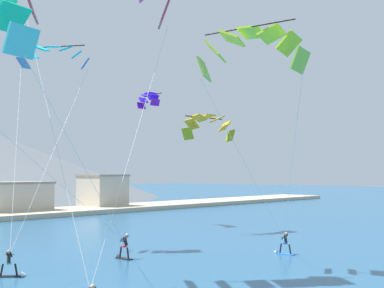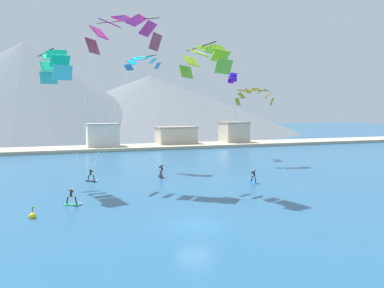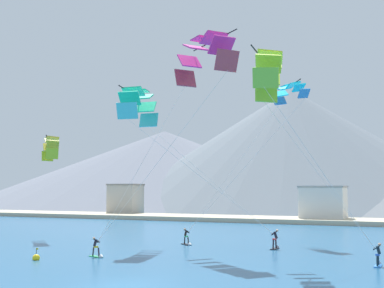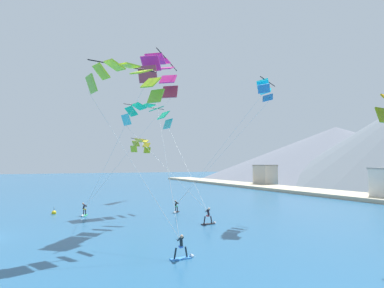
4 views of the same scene
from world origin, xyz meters
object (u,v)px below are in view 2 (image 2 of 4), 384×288
kitesurfer_near_trail (253,178)px  parafoil_kite_mid_center (123,31)px  kitesurfer_far_left (93,178)px  race_marker_buoy (33,216)px  kitesurfer_mid_center (74,200)px  kitesurfer_near_lead (161,173)px  parafoil_kite_near_lead (55,64)px  parafoil_kite_far_left (142,62)px  parafoil_kite_distant_low_drift (254,95)px  parafoil_kite_distant_mid_solo (233,77)px  parafoil_kite_near_trail (205,58)px

kitesurfer_near_trail → parafoil_kite_mid_center: (-14.45, 3.45, 16.74)m
kitesurfer_far_left → race_marker_buoy: kitesurfer_far_left is taller
race_marker_buoy → kitesurfer_mid_center: bearing=44.6°
kitesurfer_near_trail → kitesurfer_far_left: 19.05m
kitesurfer_near_lead → kitesurfer_mid_center: size_ratio=1.04×
parafoil_kite_near_lead → race_marker_buoy: (-1.94, -11.58, -13.27)m
kitesurfer_far_left → parafoil_kite_far_left: 18.79m
kitesurfer_near_trail → race_marker_buoy: bearing=-162.8°
kitesurfer_near_lead → parafoil_kite_distant_low_drift: parafoil_kite_distant_low_drift is taller
kitesurfer_mid_center → race_marker_buoy: size_ratio=1.72×
parafoil_kite_mid_center → parafoil_kite_distant_low_drift: (22.09, 10.15, -6.29)m
kitesurfer_near_lead → parafoil_kite_distant_mid_solo: parafoil_kite_distant_mid_solo is taller
parafoil_kite_near_lead → parafoil_kite_distant_mid_solo: size_ratio=3.37×
kitesurfer_near_trail → parafoil_kite_near_trail: parafoil_kite_near_trail is taller
kitesurfer_near_trail → parafoil_kite_distant_low_drift: size_ratio=0.29×
kitesurfer_near_lead → parafoil_kite_mid_center: parafoil_kite_mid_center is taller
kitesurfer_mid_center → parafoil_kite_near_trail: (13.33, 1.85, 13.37)m
race_marker_buoy → parafoil_kite_far_left: bearing=58.5°
parafoil_kite_near_trail → parafoil_kite_distant_low_drift: 21.75m
kitesurfer_near_lead → parafoil_kite_far_left: parafoil_kite_far_left is taller
kitesurfer_near_lead → parafoil_kite_distant_low_drift: size_ratio=0.30×
parafoil_kite_far_left → kitesurfer_mid_center: bearing=-118.7°
race_marker_buoy → parafoil_kite_mid_center: bearing=49.7°
kitesurfer_far_left → parafoil_kite_distant_mid_solo: (26.52, 16.71, 14.21)m
parafoil_kite_mid_center → kitesurfer_mid_center: bearing=-127.9°
parafoil_kite_far_left → parafoil_kite_distant_low_drift: size_ratio=2.48×
kitesurfer_mid_center → parafoil_kite_mid_center: 19.30m
parafoil_kite_far_left → kitesurfer_far_left: bearing=-134.1°
kitesurfer_near_lead → parafoil_kite_distant_mid_solo: size_ratio=0.44×
kitesurfer_near_lead → parafoil_kite_mid_center: 17.82m
parafoil_kite_near_trail → kitesurfer_mid_center: bearing=-172.1°
parafoil_kite_near_trail → parafoil_kite_mid_center: parafoil_kite_mid_center is taller
kitesurfer_far_left → race_marker_buoy: (-5.82, -14.24, -0.29)m
kitesurfer_far_left → parafoil_kite_mid_center: (3.30, -3.49, 16.77)m
kitesurfer_mid_center → parafoil_kite_distant_low_drift: size_ratio=0.29×
kitesurfer_near_lead → race_marker_buoy: bearing=-134.7°
kitesurfer_mid_center → race_marker_buoy: (-3.25, -3.21, -0.28)m
kitesurfer_mid_center → parafoil_kite_far_left: bearing=61.3°
parafoil_kite_near_lead → race_marker_buoy: size_ratio=13.65×
kitesurfer_far_left → kitesurfer_mid_center: bearing=-103.1°
kitesurfer_mid_center → parafoil_kite_near_trail: bearing=7.9°
parafoil_kite_near_lead → kitesurfer_near_trail: bearing=-11.2°
kitesurfer_far_left → parafoil_kite_far_left: (7.92, 8.16, 14.97)m
kitesurfer_far_left → parafoil_kite_distant_mid_solo: bearing=32.2°
parafoil_kite_mid_center → kitesurfer_near_lead: bearing=35.7°
kitesurfer_near_lead → parafoil_kite_distant_low_drift: bearing=20.8°
parafoil_kite_near_trail → race_marker_buoy: bearing=-163.0°
parafoil_kite_distant_low_drift → kitesurfer_mid_center: bearing=-147.7°
kitesurfer_near_lead → kitesurfer_near_trail: kitesurfer_near_lead is taller
kitesurfer_far_left → kitesurfer_near_lead: bearing=1.6°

